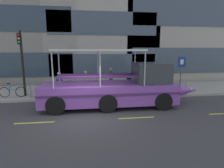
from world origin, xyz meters
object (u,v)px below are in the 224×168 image
Objects in this scene: pedestrian_near_bow at (144,80)px; duck_tour_boat at (119,88)px; pedestrian_mid_right at (86,79)px; traffic_light_pole at (22,57)px; parking_sign at (181,68)px; leaned_bicycle at (13,92)px; pedestrian_near_stern at (59,81)px; pedestrian_mid_left at (111,77)px.

duck_tour_boat is at bearing -132.28° from pedestrian_near_bow.
pedestrian_mid_right is at bearing 120.10° from duck_tour_boat.
traffic_light_pole is at bearing -179.73° from pedestrian_near_bow.
traffic_light_pole is at bearing 179.16° from parking_sign.
pedestrian_near_bow is (2.39, 2.63, 0.04)m from duck_tour_boat.
traffic_light_pole reaches higher than pedestrian_near_bow.
parking_sign reaches higher than leaned_bicycle.
duck_tour_boat is 5.89× the size of pedestrian_near_stern.
duck_tour_boat is 3.55m from pedestrian_near_bow.
traffic_light_pole is 11.35m from parking_sign.
duck_tour_boat is 3.95m from pedestrian_mid_right.
pedestrian_near_stern is (3.03, 0.38, 0.61)m from leaned_bicycle.
pedestrian_near_bow is 0.89× the size of pedestrian_mid_left.
duck_tour_boat reaches higher than leaned_bicycle.
parking_sign is 5.36m from pedestrian_mid_left.
leaned_bicycle is 9.26m from pedestrian_near_bow.
pedestrian_near_bow is at bearing -20.16° from pedestrian_mid_left.
pedestrian_mid_left is at bearing 12.53° from pedestrian_near_stern.
traffic_light_pole is 2.80× the size of pedestrian_near_bow.
parking_sign is 5.75m from duck_tour_boat.
pedestrian_near_stern is at bearing 178.30° from parking_sign.
pedestrian_mid_right is (4.20, 0.84, -1.69)m from traffic_light_pole.
pedestrian_mid_left is at bearing 8.69° from traffic_light_pole.
parking_sign is (11.32, -0.17, -0.86)m from traffic_light_pole.
parking_sign is at bearing 0.52° from leaned_bicycle.
pedestrian_near_bow is 0.98× the size of pedestrian_mid_right.
pedestrian_near_stern reaches higher than pedestrian_near_bow.
pedestrian_mid_right reaches higher than leaned_bicycle.
leaned_bicycle is at bearing -178.03° from pedestrian_near_bow.
pedestrian_near_stern is at bearing 2.41° from traffic_light_pole.
duck_tour_boat is (-5.14, -2.42, -0.90)m from parking_sign.
parking_sign is at bearing -1.70° from pedestrian_near_stern.
parking_sign is 7.24m from pedestrian_mid_right.
traffic_light_pole is 0.46× the size of duck_tour_boat.
pedestrian_mid_left is (-0.05, 3.52, 0.16)m from duck_tour_boat.
traffic_light_pole reaches higher than leaned_bicycle.
pedestrian_near_stern is (-8.96, 0.27, -0.82)m from parking_sign.
parking_sign is 12.08m from leaned_bicycle.
traffic_light_pole is 2.39m from leaned_bicycle.
leaned_bicycle is 0.99× the size of pedestrian_mid_left.
pedestrian_near_bow is (9.24, 0.32, 0.57)m from leaned_bicycle.
pedestrian_mid_right is 1.98m from pedestrian_near_stern.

